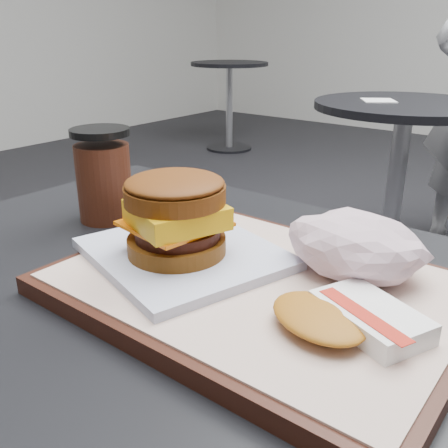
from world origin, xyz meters
TOP-DOWN VIEW (x-y plane):
  - customer_table at (0.00, 0.00)m, footprint 0.80×0.60m
  - serving_tray at (0.07, 0.03)m, footprint 0.38×0.28m
  - breakfast_sandwich at (-0.02, 0.01)m, footprint 0.23×0.22m
  - hash_brown at (0.17, 0.00)m, footprint 0.13×0.12m
  - crumpled_wrapper at (0.14, 0.09)m, footprint 0.13×0.10m
  - coffee_cup at (-0.21, 0.08)m, footprint 0.08×0.08m
  - neighbor_table at (-0.35, 1.65)m, footprint 0.70×0.70m
  - napkin at (-0.44, 1.61)m, footprint 0.17×0.17m
  - bg_table_mid at (-2.40, 3.20)m, footprint 0.66×0.66m

SIDE VIEW (x-z plane):
  - neighbor_table at x=-0.35m, z-range 0.18..0.93m
  - bg_table_mid at x=-2.40m, z-range 0.19..0.94m
  - customer_table at x=0.00m, z-range 0.20..0.97m
  - napkin at x=-0.44m, z-range 0.75..0.75m
  - serving_tray at x=0.07m, z-range 0.77..0.79m
  - hash_brown at x=0.17m, z-range 0.79..0.81m
  - crumpled_wrapper at x=0.14m, z-range 0.79..0.85m
  - coffee_cup at x=-0.21m, z-range 0.77..0.89m
  - breakfast_sandwich at x=-0.02m, z-range 0.78..0.88m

